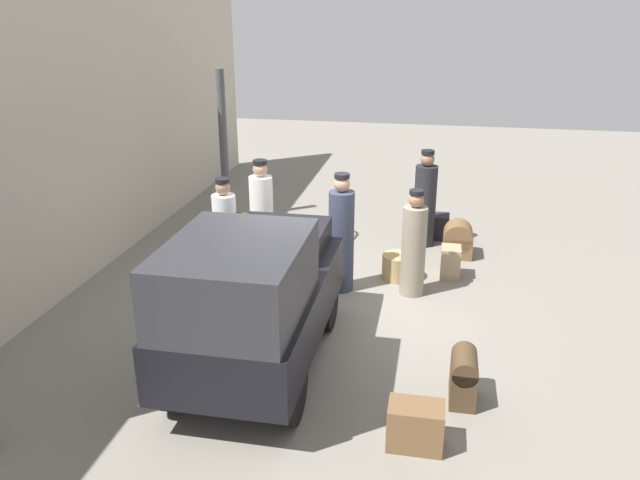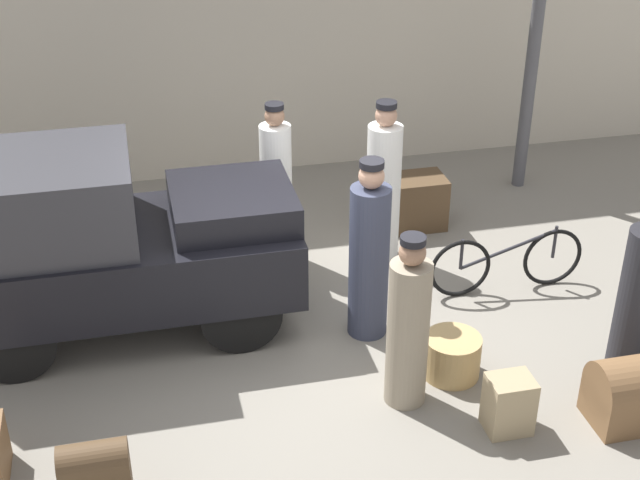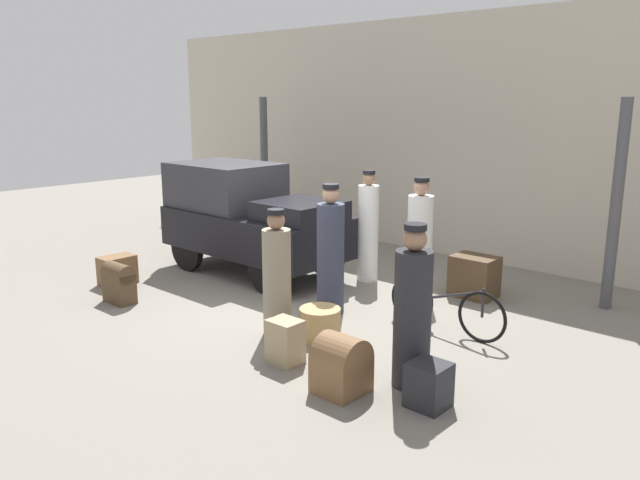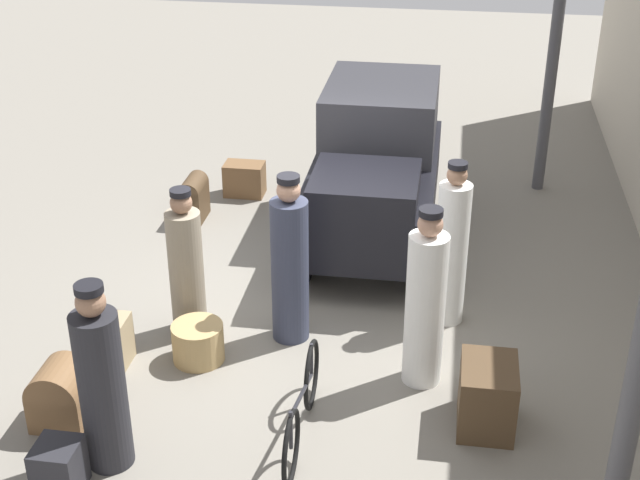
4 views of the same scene
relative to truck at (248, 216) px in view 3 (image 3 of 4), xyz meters
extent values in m
plane|color=gray|center=(1.84, -0.59, -1.01)|extent=(30.00, 30.00, 0.00)
cube|color=beige|center=(1.84, 3.49, 1.24)|extent=(16.00, 0.15, 4.50)
cylinder|color=#4C4C51|center=(-1.92, 2.20, 0.50)|extent=(0.16, 0.16, 3.01)
cylinder|color=#4C4C51|center=(5.33, 2.20, 0.50)|extent=(0.16, 0.16, 3.01)
cylinder|color=black|center=(1.21, 0.68, -0.62)|extent=(0.78, 0.12, 0.78)
cylinder|color=black|center=(1.21, -0.68, -0.62)|extent=(0.78, 0.12, 0.78)
cylinder|color=black|center=(-0.87, 0.68, -0.62)|extent=(0.78, 0.12, 0.78)
cylinder|color=black|center=(-0.87, -0.68, -0.62)|extent=(0.78, 0.12, 0.78)
cube|color=black|center=(0.17, 0.00, -0.26)|extent=(3.35, 1.52, 0.68)
cube|color=#2D2D33|center=(-0.58, 0.00, 0.48)|extent=(1.84, 1.40, 0.78)
cube|color=black|center=(1.26, 0.00, 0.24)|extent=(1.17, 1.19, 0.31)
torus|color=black|center=(4.62, -0.23, -0.67)|extent=(0.67, 0.04, 0.67)
torus|color=black|center=(3.58, -0.23, -0.67)|extent=(0.67, 0.04, 0.67)
cylinder|color=#232328|center=(4.10, -0.23, -0.51)|extent=(1.05, 0.04, 0.36)
cylinder|color=#232328|center=(3.58, -0.23, -0.50)|extent=(0.04, 0.04, 0.34)
cylinder|color=#232328|center=(4.62, -0.23, -0.48)|extent=(0.04, 0.04, 0.37)
cylinder|color=tan|center=(3.03, -1.48, -0.80)|extent=(0.53, 0.53, 0.40)
cylinder|color=#33384C|center=(2.46, -0.63, -0.22)|extent=(0.39, 0.39, 1.57)
sphere|color=tan|center=(2.46, -0.63, 0.69)|extent=(0.24, 0.24, 0.24)
cylinder|color=black|center=(2.46, -0.63, 0.81)|extent=(0.23, 0.23, 0.07)
cylinder|color=#232328|center=(4.63, -1.81, -0.27)|extent=(0.40, 0.40, 1.48)
sphere|color=#936B51|center=(4.63, -1.81, 0.60)|extent=(0.25, 0.25, 0.25)
cylinder|color=black|center=(4.63, -1.81, 0.72)|extent=(0.23, 0.23, 0.07)
cylinder|color=white|center=(3.02, 0.77, -0.21)|extent=(0.38, 0.38, 1.58)
sphere|color=tan|center=(3.02, 0.77, 0.69)|extent=(0.24, 0.24, 0.24)
cylinder|color=black|center=(3.02, 0.77, 0.81)|extent=(0.22, 0.22, 0.06)
cylinder|color=gray|center=(2.50, -1.72, -0.31)|extent=(0.37, 0.37, 1.38)
sphere|color=#936B51|center=(2.50, -1.72, 0.49)|extent=(0.23, 0.23, 0.23)
cylinder|color=black|center=(2.50, -1.72, 0.61)|extent=(0.22, 0.22, 0.06)
cylinder|color=white|center=(1.87, 0.99, -0.20)|extent=(0.34, 0.34, 1.60)
sphere|color=#936B51|center=(1.87, 0.99, 0.70)|extent=(0.21, 0.21, 0.21)
cylinder|color=black|center=(1.87, 0.99, 0.81)|extent=(0.20, 0.20, 0.06)
cube|color=#232328|center=(5.03, -2.09, -0.78)|extent=(0.38, 0.36, 0.46)
cube|color=#4C3823|center=(3.63, 1.39, -0.69)|extent=(0.66, 0.50, 0.64)
cube|color=#4C3823|center=(-0.16, -2.43, -0.77)|extent=(0.52, 0.29, 0.46)
cylinder|color=#4C3823|center=(-0.16, -2.43, -0.54)|extent=(0.52, 0.29, 0.29)
cube|color=#9E8966|center=(3.23, -2.30, -0.75)|extent=(0.38, 0.31, 0.52)
cube|color=brown|center=(4.18, -2.43, -0.82)|extent=(0.47, 0.51, 0.37)
cylinder|color=brown|center=(4.18, -2.43, -0.63)|extent=(0.47, 0.51, 0.51)
cube|color=brown|center=(-1.04, -1.95, -0.77)|extent=(0.37, 0.56, 0.47)
camera|label=1|loc=(-6.26, -1.99, 3.17)|focal=35.00mm
camera|label=2|loc=(0.37, -7.66, 4.08)|focal=50.00mm
camera|label=3|loc=(8.05, -7.03, 2.01)|focal=35.00mm
camera|label=4|loc=(10.28, 0.90, 4.23)|focal=50.00mm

